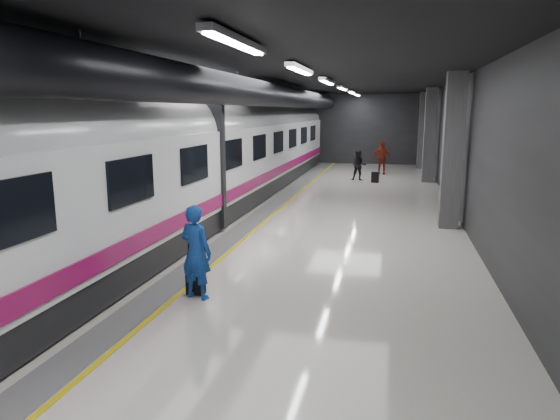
# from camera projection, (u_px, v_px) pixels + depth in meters

# --- Properties ---
(ground) EXTENTS (40.00, 40.00, 0.00)m
(ground) POSITION_uv_depth(u_px,v_px,m) (284.00, 235.00, 13.96)
(ground) COLOR silver
(ground) RESTS_ON ground
(platform_hall) EXTENTS (10.02, 40.02, 4.51)m
(platform_hall) POSITION_uv_depth(u_px,v_px,m) (282.00, 106.00, 14.25)
(platform_hall) COLOR black
(platform_hall) RESTS_ON ground
(train) EXTENTS (3.05, 38.00, 4.05)m
(train) POSITION_uv_depth(u_px,v_px,m) (174.00, 158.00, 14.26)
(train) COLOR black
(train) RESTS_ON ground
(traveler_main) EXTENTS (0.73, 0.58, 1.76)m
(traveler_main) POSITION_uv_depth(u_px,v_px,m) (196.00, 252.00, 9.08)
(traveler_main) COLOR #1752B3
(traveler_main) RESTS_ON ground
(suitcase_main) EXTENTS (0.36, 0.25, 0.55)m
(suitcase_main) POSITION_uv_depth(u_px,v_px,m) (196.00, 280.00, 9.39)
(suitcase_main) COLOR black
(suitcase_main) RESTS_ON ground
(shoulder_bag) EXTENTS (0.36, 0.27, 0.43)m
(shoulder_bag) POSITION_uv_depth(u_px,v_px,m) (197.00, 254.00, 9.33)
(shoulder_bag) COLOR black
(shoulder_bag) RESTS_ON suitcase_main
(traveler_far_a) EXTENTS (0.78, 0.64, 1.50)m
(traveler_far_a) POSITION_uv_depth(u_px,v_px,m) (359.00, 165.00, 24.75)
(traveler_far_a) COLOR black
(traveler_far_a) RESTS_ON ground
(traveler_far_b) EXTENTS (1.07, 0.47, 1.80)m
(traveler_far_b) POSITION_uv_depth(u_px,v_px,m) (382.00, 158.00, 27.25)
(traveler_far_b) COLOR maroon
(traveler_far_b) RESTS_ON ground
(suitcase_far) EXTENTS (0.37, 0.26, 0.51)m
(suitcase_far) POSITION_uv_depth(u_px,v_px,m) (375.00, 177.00, 24.13)
(suitcase_far) COLOR black
(suitcase_far) RESTS_ON ground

